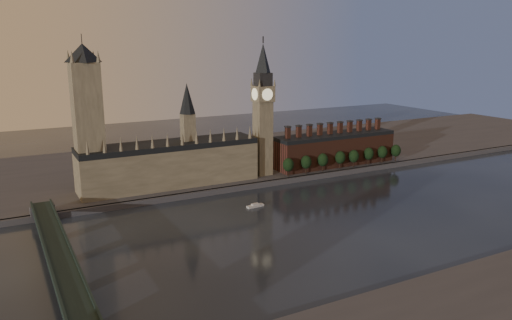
{
  "coord_description": "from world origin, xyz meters",
  "views": [
    {
      "loc": [
        -175.74,
        -227.11,
        106.59
      ],
      "look_at": [
        -25.36,
        55.0,
        30.98
      ],
      "focal_mm": 35.0,
      "sensor_mm": 36.0,
      "label": 1
    }
  ],
  "objects_px": {
    "victoria_tower": "(88,116)",
    "river_boat": "(255,206)",
    "westminster_bridge": "(63,268)",
    "big_ben": "(263,108)"
  },
  "relations": [
    {
      "from": "westminster_bridge",
      "to": "river_boat",
      "type": "xyz_separation_m",
      "value": [
        127.0,
        53.82,
        -6.51
      ]
    },
    {
      "from": "victoria_tower",
      "to": "river_boat",
      "type": "height_order",
      "value": "victoria_tower"
    },
    {
      "from": "big_ben",
      "to": "westminster_bridge",
      "type": "bearing_deg",
      "value": -145.67
    },
    {
      "from": "big_ben",
      "to": "river_boat",
      "type": "height_order",
      "value": "big_ben"
    },
    {
      "from": "victoria_tower",
      "to": "big_ben",
      "type": "bearing_deg",
      "value": -2.2
    },
    {
      "from": "victoria_tower",
      "to": "westminster_bridge",
      "type": "bearing_deg",
      "value": -106.56
    },
    {
      "from": "victoria_tower",
      "to": "westminster_bridge",
      "type": "distance_m",
      "value": 133.21
    },
    {
      "from": "victoria_tower",
      "to": "river_boat",
      "type": "relative_size",
      "value": 8.75
    },
    {
      "from": "victoria_tower",
      "to": "river_boat",
      "type": "xyz_separation_m",
      "value": [
        92.0,
        -63.88,
        -58.16
      ]
    },
    {
      "from": "westminster_bridge",
      "to": "river_boat",
      "type": "height_order",
      "value": "westminster_bridge"
    }
  ]
}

